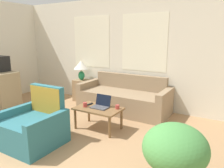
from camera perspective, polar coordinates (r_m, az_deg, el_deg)
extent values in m
cube|color=silver|center=(5.44, 1.95, 8.22)|extent=(6.91, 0.05, 2.60)
cube|color=white|center=(5.84, -5.42, 10.92)|extent=(1.10, 0.01, 1.30)
cube|color=white|center=(5.12, 8.33, 10.65)|extent=(1.10, 0.01, 1.30)
cube|color=#937A5B|center=(5.01, 2.91, -4.63)|extent=(1.80, 0.85, 0.46)
cube|color=#937A5B|center=(5.28, 4.77, -1.79)|extent=(1.80, 0.12, 0.81)
cube|color=#937A5B|center=(5.49, -6.07, -2.35)|extent=(0.14, 0.85, 0.61)
cube|color=#937A5B|center=(4.64, 13.61, -5.40)|extent=(0.14, 0.85, 0.61)
cube|color=#2D6B75|center=(3.75, -20.25, -11.64)|extent=(0.68, 0.83, 0.43)
cube|color=#2D6B75|center=(3.89, -16.35, -6.83)|extent=(0.68, 0.10, 0.90)
cube|color=#2D6B75|center=(4.02, -23.90, -9.38)|extent=(0.10, 0.83, 0.55)
cube|color=#2D6B75|center=(3.45, -16.10, -12.39)|extent=(0.10, 0.83, 0.55)
cube|color=#A87F28|center=(3.82, -17.05, -5.52)|extent=(0.66, 0.01, 0.65)
cube|color=#937551|center=(5.90, -7.88, -1.59)|extent=(0.37, 0.37, 0.56)
ellipsoid|color=#1E8451|center=(5.82, -8.00, 2.21)|extent=(0.17, 0.17, 0.23)
cylinder|color=tan|center=(5.79, -8.04, 3.64)|extent=(0.02, 0.02, 0.06)
cone|color=white|center=(5.78, -8.08, 4.99)|extent=(0.39, 0.39, 0.22)
cube|color=brown|center=(4.03, -3.63, -6.45)|extent=(0.85, 0.52, 0.03)
cylinder|color=brown|center=(4.16, -9.56, -9.00)|extent=(0.04, 0.04, 0.38)
cylinder|color=brown|center=(3.75, -0.62, -11.25)|extent=(0.04, 0.04, 0.38)
cylinder|color=brown|center=(4.47, -6.07, -7.36)|extent=(0.04, 0.04, 0.38)
cylinder|color=brown|center=(4.09, 2.48, -9.20)|extent=(0.04, 0.04, 0.38)
cube|color=#47474C|center=(4.02, -3.26, -6.14)|extent=(0.31, 0.21, 0.02)
cube|color=black|center=(4.09, -2.27, -4.20)|extent=(0.31, 0.06, 0.20)
cylinder|color=#B23D38|center=(4.10, -7.05, -5.38)|extent=(0.08, 0.08, 0.08)
cylinder|color=#B23D38|center=(3.96, 1.42, -6.00)|extent=(0.07, 0.07, 0.07)
cube|color=black|center=(4.23, -5.82, -5.24)|extent=(0.06, 0.15, 0.02)
ellipsoid|color=#4C9347|center=(2.62, 16.15, -15.81)|extent=(0.73, 0.73, 0.55)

